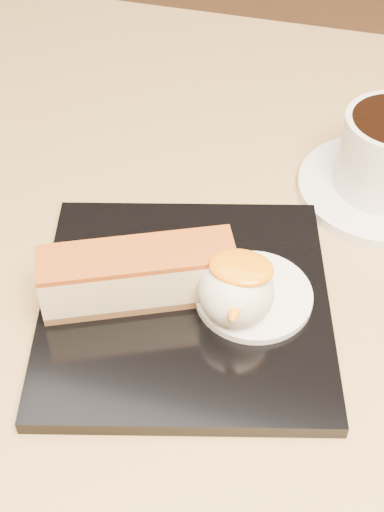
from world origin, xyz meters
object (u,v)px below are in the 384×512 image
(dessert_plate, at_px, (185,305))
(ice_cream_scoop, at_px, (236,291))
(cheesecake, at_px, (138,275))
(saucer, at_px, (381,188))
(table, at_px, (230,362))

(dessert_plate, distance_m, ice_cream_scoop, 0.05)
(cheesecake, height_order, saucer, cheesecake)
(table, distance_m, cheesecake, 0.21)
(dessert_plate, relative_size, cheesecake, 1.49)
(cheesecake, distance_m, ice_cream_scoop, 0.08)
(table, height_order, saucer, saucer)
(dessert_plate, distance_m, cheesecake, 0.05)
(table, xyz_separation_m, dessert_plate, (-0.03, -0.07, 0.16))
(ice_cream_scoop, xyz_separation_m, saucer, (0.09, 0.18, -0.03))
(dessert_plate, bearing_deg, cheesecake, -171.87)
(cheesecake, relative_size, saucer, 0.99)
(dessert_plate, height_order, saucer, dessert_plate)
(dessert_plate, xyz_separation_m, cheesecake, (-0.03, -0.01, 0.03))
(ice_cream_scoop, bearing_deg, table, 100.73)
(dessert_plate, bearing_deg, saucer, 53.19)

